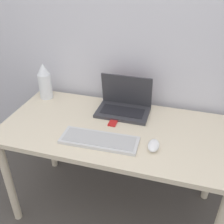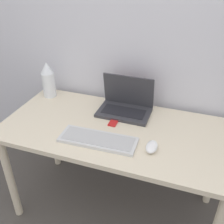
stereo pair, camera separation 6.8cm
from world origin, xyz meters
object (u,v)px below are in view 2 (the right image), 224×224
at_px(mouse, 152,147).
at_px(mp3_player, 113,123).
at_px(vase, 48,80).
at_px(keyboard, 98,140).
at_px(laptop, 125,104).

xyz_separation_m(mouse, mp3_player, (-0.27, 0.16, -0.01)).
bearing_deg(vase, mouse, -23.58).
distance_m(vase, mp3_player, 0.60).
bearing_deg(mp3_player, vase, 160.29).
bearing_deg(keyboard, mp3_player, 83.43).
relative_size(laptop, vase, 1.30).
xyz_separation_m(laptop, mp3_player, (-0.03, -0.17, -0.05)).
xyz_separation_m(keyboard, vase, (-0.53, 0.39, 0.12)).
height_order(keyboard, mouse, mouse).
distance_m(keyboard, mouse, 0.30).
bearing_deg(laptop, vase, 177.20).
relative_size(vase, mp3_player, 4.08).
height_order(laptop, mouse, laptop).
bearing_deg(keyboard, mouse, 5.00).
xyz_separation_m(laptop, mouse, (0.25, -0.33, -0.03)).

